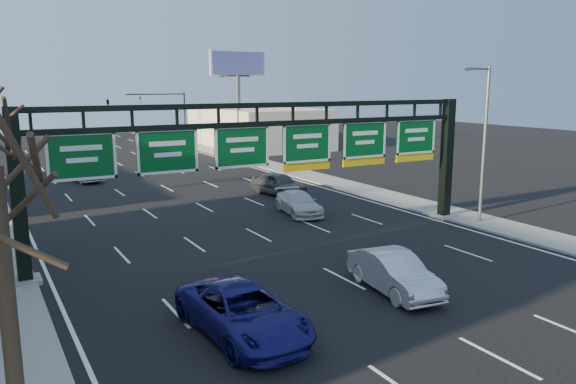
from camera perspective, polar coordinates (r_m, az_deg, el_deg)
ground at (r=22.52m, az=8.64°, el=-10.17°), size 160.00×160.00×0.00m
sidewalk_right at (r=45.42m, az=5.77°, el=0.71°), size 3.00×120.00×0.12m
lane_markings at (r=39.54m, az=-9.55°, el=-0.99°), size 21.60×120.00×0.01m
sign_gantry at (r=28.02m, az=-1.00°, el=3.89°), size 24.60×1.20×7.20m
building_right_distant at (r=74.43m, az=-3.11°, el=6.60°), size 12.00×20.00×5.00m
streetlight_near at (r=34.17m, az=19.22°, el=5.31°), size 2.15×0.22×9.00m
streetlight_far at (r=62.03m, az=-5.24°, el=8.11°), size 2.15×0.22×9.00m
billboard_right at (r=67.55m, az=-5.09°, el=11.71°), size 7.00×0.50×12.00m
traffic_signal_mast at (r=73.90m, az=-15.00°, el=8.55°), size 10.16×0.54×7.00m
car_blue_suv at (r=18.62m, az=-4.63°, el=-12.04°), size 3.02×5.93×1.61m
car_silver_sedan at (r=22.61m, az=10.71°, el=-8.04°), size 2.24×4.93×1.57m
car_white_wagon at (r=35.34m, az=1.08°, el=-1.12°), size 2.73×5.01×1.38m
car_grey_far at (r=41.29m, az=-0.94°, el=0.83°), size 2.86×5.19×1.67m
car_silver_distant at (r=50.33m, az=-20.05°, el=1.96°), size 2.59×5.12×1.61m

